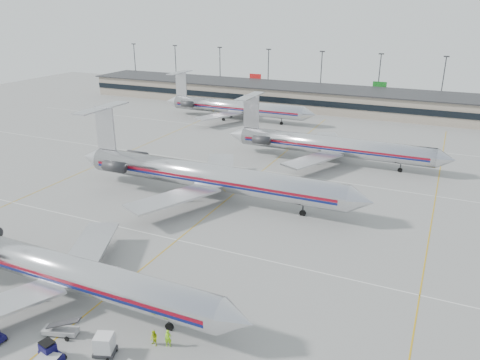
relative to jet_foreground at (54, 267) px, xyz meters
The scene contains 13 objects.
ground 8.38m from the jet_foreground, 48.42° to the left, with size 260.00×260.00×0.00m, color gray.
apron_markings 16.89m from the jet_foreground, 72.04° to the left, with size 160.00×0.15×0.02m, color silver.
terminal 103.86m from the jet_foreground, 87.18° to the left, with size 162.00×17.00×6.25m.
light_mast_row 117.99m from the jet_foreground, 87.52° to the left, with size 163.60×0.40×15.28m.
jet_foreground is the anchor object (origin of this frame).
jet_second_row 29.90m from the jet_foreground, 86.80° to the left, with size 50.32×29.63×13.17m.
jet_third_row 57.47m from the jet_foreground, 75.14° to the left, with size 43.85×26.97×11.99m.
jet_back_row 82.46m from the jet_foreground, 102.03° to the left, with size 43.26×26.61×11.83m.
tug_center 10.58m from the jet_foreground, 48.55° to the right, with size 2.49×1.61×1.87m.
uld_container 11.98m from the jet_foreground, 25.89° to the right, with size 2.26×2.08×1.95m.
belt_loader 7.56m from the jet_foreground, 42.73° to the right, with size 3.98×2.08×2.03m.
ramp_worker_near 15.44m from the jet_foreground, ahead, with size 0.61×0.40×1.67m, color #8EE115.
ramp_worker_far 14.34m from the jet_foreground, ahead, with size 0.76×0.59×1.56m, color #B4CF13.
Camera 1 is at (30.05, -36.20, 28.92)m, focal length 35.00 mm.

